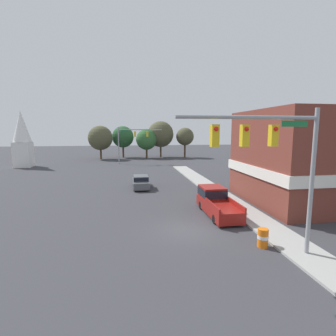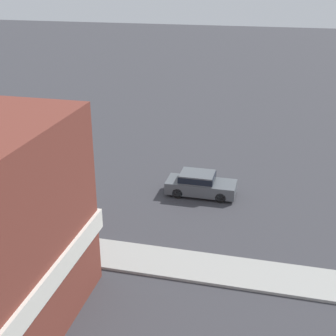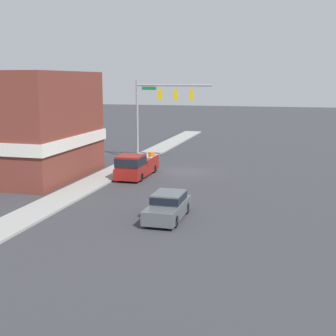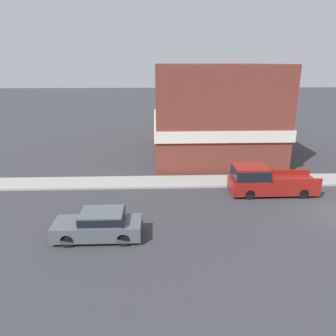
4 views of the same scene
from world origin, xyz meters
The scene contains 14 objects.
ground_plane centered at (0.00, 0.00, 0.00)m, with size 200.00×200.00×0.00m, color #38383D.
sidewalk_curb centered at (5.70, 0.00, 0.07)m, with size 2.40×60.00×0.14m.
near_signal_assembly centered at (3.34, -4.35, 5.70)m, with size 7.27×0.49×7.74m.
far_signal_assembly centered at (-2.62, 36.38, 5.31)m, with size 8.67×0.49×7.25m.
car_lead centered at (-2.19, 13.51, 0.77)m, with size 1.77×4.37×1.49m.
pickup_truck_parked centered at (3.31, 3.36, 0.96)m, with size 1.97×5.74×1.97m.
construction_barrel centered at (3.90, -3.05, 0.55)m, with size 0.61×0.61×1.08m.
corner_brick_building centered at (13.63, 5.27, 4.08)m, with size 12.75×10.95×8.39m.
church_steeple centered at (-22.24, 34.37, 5.29)m, with size 3.11×3.11×10.11m.
backdrop_tree_left_far centered at (-9.70, 45.71, 4.87)m, with size 5.58×5.58×7.67m.
backdrop_tree_left_mid centered at (-4.63, 48.67, 5.01)m, with size 5.21×5.21×7.63m.
backdrop_tree_center centered at (0.95, 46.53, 4.46)m, with size 4.99×4.99×6.96m.
backdrop_tree_right_mid centered at (4.54, 48.00, 5.65)m, with size 6.34×6.34×8.83m.
backdrop_tree_right_far centered at (10.32, 46.51, 5.08)m, with size 4.30×4.30×7.25m.
Camera 1 is at (-3.65, -16.26, 6.64)m, focal length 28.00 mm.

